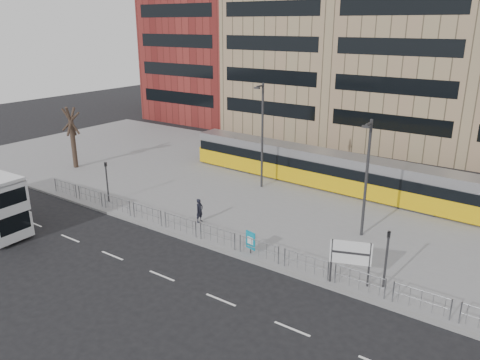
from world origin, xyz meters
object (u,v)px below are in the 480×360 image
Objects in this scene: traffic_light_west at (107,177)px; bare_tree at (69,105)px; lamp_post_west at (262,132)px; lamp_post_east at (366,174)px; station_sign at (351,255)px; ad_panel at (251,241)px; traffic_light_east at (387,252)px; tram at (322,168)px; pedestrian at (200,211)px.

bare_tree is at bearing 140.62° from traffic_light_west.
bare_tree is (-17.18, -5.28, 1.24)m from lamp_post_west.
traffic_light_west is at bearing -163.31° from lamp_post_east.
lamp_post_east reaches higher than station_sign.
ad_panel is at bearing -12.01° from bare_tree.
traffic_light_east is at bearing -15.62° from traffic_light_west.
tram is 8.09× the size of traffic_light_east.
lamp_post_west reaches higher than ad_panel.
tram is 18.39× the size of ad_panel.
pedestrian is (-11.37, 1.68, -0.85)m from station_sign.
pedestrian is 0.53× the size of traffic_light_east.
pedestrian is (-5.33, 1.78, 0.03)m from ad_panel.
station_sign is 19.41m from traffic_light_west.
bare_tree reaches higher than tram.
bare_tree is at bearing -177.57° from lamp_post_east.
station_sign is 6.10m from ad_panel.
pedestrian is 0.21× the size of bare_tree.
station_sign is at bearing -162.16° from traffic_light_east.
lamp_post_west is at bearing 4.13° from pedestrian.
traffic_light_west is 12.38m from lamp_post_west.
traffic_light_east is at bearing -58.18° from lamp_post_east.
tram is 3.18× the size of bare_tree.
tram is 15.25× the size of pedestrian.
traffic_light_west is 0.37× the size of lamp_post_west.
traffic_light_east is (20.97, 0.13, 0.00)m from traffic_light_west.
pedestrian is at bearing 150.96° from station_sign.
lamp_post_west reaches higher than bare_tree.
traffic_light_west is at bearing 98.45° from pedestrian.
lamp_post_west is at bearing 137.30° from traffic_light_east.
traffic_light_west reaches higher than tram.
bare_tree is at bearing -155.67° from tram.
traffic_light_east is at bearing 5.11° from station_sign.
lamp_post_east reaches higher than tram.
pedestrian is 0.53× the size of traffic_light_west.
pedestrian is at bearing 168.02° from traffic_light_east.
pedestrian is at bearing 173.51° from ad_panel.
lamp_post_east is (4.38, 6.05, 3.29)m from ad_panel.
traffic_light_west is at bearing -129.81° from tram.
bare_tree reaches higher than pedestrian.
lamp_post_east is at bearing 113.92° from traffic_light_east.
pedestrian reaches higher than ad_panel.
traffic_light_east is at bearing -93.08° from pedestrian.
ad_panel is 0.44× the size of traffic_light_west.
traffic_light_west is (-19.40, 0.63, 0.31)m from station_sign.
bare_tree reaches higher than lamp_post_east.
station_sign is 11.52m from pedestrian.
pedestrian is 8.18m from traffic_light_west.
traffic_light_east is at bearing -7.51° from bare_tree.
pedestrian is at bearing -86.87° from lamp_post_west.
ad_panel is 0.18× the size of lamp_post_east.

